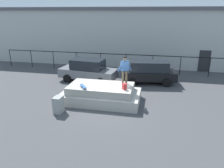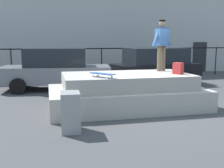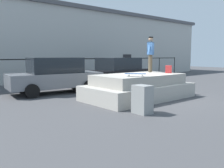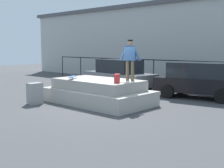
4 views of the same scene
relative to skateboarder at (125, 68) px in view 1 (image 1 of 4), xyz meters
name	(u,v)px [view 1 (image 1 of 4)]	position (x,y,z in m)	size (l,w,h in m)	color
ground_plane	(109,104)	(-0.83, -0.83, -2.08)	(60.00, 60.00, 0.00)	#424244
concrete_ledge	(101,94)	(-1.39, -0.55, -1.59)	(4.80, 2.63, 1.07)	#ADA89E
skateboarder	(125,68)	(0.00, 0.00, 0.00)	(0.87, 0.50, 1.72)	brown
skateboard	(83,86)	(-2.29, -1.22, -0.90)	(0.65, 0.78, 0.12)	#264C8C
backpack	(124,86)	(0.14, -0.99, -0.83)	(0.28, 0.20, 0.36)	red
car_grey_sedan_near	(88,70)	(-3.45, 3.25, -1.18)	(4.76, 2.43, 1.79)	slate
car_black_hatchback_mid	(149,71)	(1.34, 3.76, -1.15)	(4.38, 2.49, 1.75)	black
utility_box	(58,105)	(-3.32, -2.54, -1.61)	(0.44, 0.60, 0.93)	gray
fence_row	(126,59)	(-0.83, 6.44, -0.85)	(24.06, 0.06, 1.70)	black
warehouse_building	(133,35)	(-0.83, 11.63, 0.82)	(36.12, 7.28, 5.78)	#B2B2AD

